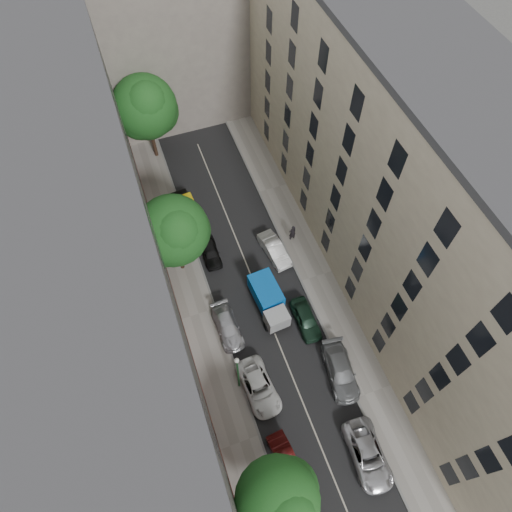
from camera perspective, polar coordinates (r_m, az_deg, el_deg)
name	(u,v)px	position (r m, az deg, el deg)	size (l,w,h in m)	color
ground	(259,295)	(40.26, 0.38, -4.91)	(120.00, 120.00, 0.00)	#4C4C49
road_surface	(259,295)	(40.25, 0.38, -4.91)	(8.00, 44.00, 0.02)	black
sidewalk_left	(199,314)	(39.68, -7.16, -7.21)	(3.00, 44.00, 0.15)	gray
sidewalk_right	(316,276)	(41.44, 7.56, -2.54)	(3.00, 44.00, 0.15)	gray
building_left	(101,275)	(31.36, -18.77, -2.27)	(8.00, 44.00, 20.00)	#4A4745
building_right	(400,188)	(35.64, 17.52, 8.13)	(8.00, 44.00, 20.00)	beige
building_endcap	(166,25)	(53.05, -11.17, 26.45)	(18.00, 12.00, 18.00)	gray
tarp_truck	(269,300)	(38.62, 1.61, -5.55)	(2.30, 5.14, 2.32)	black
car_left_1	(286,459)	(35.54, 3.74, -24.00)	(1.35, 3.86, 1.27)	#490F0E
car_left_2	(259,387)	(36.52, 0.34, -16.06)	(2.27, 4.93, 1.37)	silver
car_left_3	(227,327)	(38.34, -3.59, -8.82)	(1.82, 4.47, 1.30)	#B3B3B8
car_left_4	(210,252)	(42.00, -5.73, 0.53)	(1.51, 3.74, 1.27)	black
car_left_5	(186,208)	(45.14, -8.76, 5.93)	(1.55, 4.44, 1.46)	black
car_right_0	(368,455)	(36.32, 13.80, -23.01)	(2.37, 5.13, 1.43)	#BDBCC2
car_right_1	(341,371)	(37.43, 10.52, -13.95)	(2.06, 5.07, 1.47)	slate
car_right_2	(306,319)	(38.71, 6.26, -7.84)	(1.66, 4.12, 1.40)	#153020
car_right_3	(274,250)	(41.88, 2.31, 0.81)	(1.48, 4.25, 1.40)	silver
tree_near	(279,502)	(30.60, 2.94, -28.34)	(5.40, 5.15, 7.85)	#382619
tree_mid	(175,232)	(37.41, -10.11, 2.92)	(6.13, 5.98, 8.67)	#382619
tree_far	(146,109)	(47.18, -13.56, 17.43)	(6.37, 6.25, 9.51)	#382619
lamp_post	(238,370)	(33.62, -2.30, -14.08)	(0.36, 0.36, 5.91)	#164F23
pedestrian	(292,233)	(42.56, 4.58, 2.94)	(0.70, 0.46, 1.91)	black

